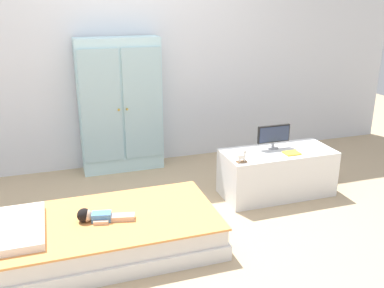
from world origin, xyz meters
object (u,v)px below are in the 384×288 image
(bed, at_px, (108,234))
(rocking_horse_toy, at_px, (243,157))
(doll, at_px, (95,216))
(book_yellow, at_px, (292,153))
(tv_stand, at_px, (277,173))
(wardrobe, at_px, (120,106))
(tv_monitor, at_px, (274,135))

(bed, xyz_separation_m, rocking_horse_toy, (1.15, 0.28, 0.34))
(doll, height_order, book_yellow, book_yellow)
(doll, relative_size, tv_stand, 0.39)
(doll, xyz_separation_m, wardrobe, (0.44, 1.48, 0.39))
(tv_stand, xyz_separation_m, book_yellow, (0.07, -0.10, 0.21))
(wardrobe, xyz_separation_m, rocking_horse_toy, (0.80, -1.19, -0.21))
(wardrobe, relative_size, book_yellow, 9.87)
(wardrobe, distance_m, book_yellow, 1.74)
(rocking_horse_toy, bearing_deg, doll, -166.59)
(doll, height_order, wardrobe, wardrobe)
(tv_stand, height_order, tv_monitor, tv_monitor)
(doll, height_order, rocking_horse_toy, rocking_horse_toy)
(doll, xyz_separation_m, rocking_horse_toy, (1.24, 0.29, 0.18))
(wardrobe, distance_m, rocking_horse_toy, 1.45)
(bed, distance_m, book_yellow, 1.70)
(tv_monitor, height_order, rocking_horse_toy, tv_monitor)
(tv_monitor, bearing_deg, doll, -162.39)
(doll, bearing_deg, tv_monitor, 17.61)
(wardrobe, xyz_separation_m, tv_stand, (1.21, -1.04, -0.46))
(tv_stand, bearing_deg, tv_monitor, 100.04)
(tv_stand, bearing_deg, bed, -164.69)
(rocking_horse_toy, relative_size, book_yellow, 0.79)
(tv_stand, height_order, book_yellow, book_yellow)
(bed, relative_size, wardrobe, 1.15)
(wardrobe, xyz_separation_m, tv_monitor, (1.20, -0.96, -0.13))
(doll, relative_size, book_yellow, 2.87)
(rocking_horse_toy, bearing_deg, tv_monitor, 29.22)
(wardrobe, relative_size, rocking_horse_toy, 12.54)
(doll, xyz_separation_m, tv_stand, (1.65, 0.44, -0.07))
(rocking_horse_toy, bearing_deg, book_yellow, 5.79)
(bed, distance_m, wardrobe, 1.61)
(tv_monitor, bearing_deg, tv_stand, -79.96)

